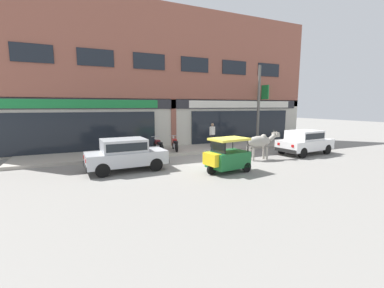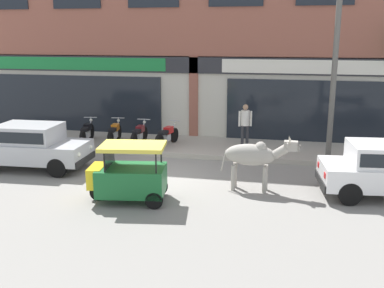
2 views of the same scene
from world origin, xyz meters
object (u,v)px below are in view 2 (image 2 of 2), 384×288
(pedestrian, at_px, (245,121))
(utility_pole, at_px, (334,78))
(motorcycle_3, at_px, (167,136))
(cow, at_px, (254,155))
(motorcycle_1, at_px, (115,133))
(motorcycle_2, at_px, (139,134))
(car_0, at_px, (31,144))
(motorcycle_0, at_px, (87,132))
(auto_rickshaw, at_px, (129,177))

(pedestrian, distance_m, utility_pole, 3.57)
(motorcycle_3, relative_size, pedestrian, 1.12)
(cow, height_order, motorcycle_1, cow)
(motorcycle_3, bearing_deg, motorcycle_2, -179.00)
(car_0, xyz_separation_m, motorcycle_2, (2.52, 3.26, -0.26))
(cow, xyz_separation_m, motorcycle_1, (-5.64, 3.92, -0.45))
(motorcycle_3, bearing_deg, motorcycle_0, -178.91)
(motorcycle_1, distance_m, pedestrian, 5.03)
(utility_pole, bearing_deg, pedestrian, 158.32)
(auto_rickshaw, bearing_deg, pedestrian, 67.19)
(motorcycle_0, height_order, motorcycle_3, same)
(motorcycle_2, distance_m, pedestrian, 4.03)
(motorcycle_3, xyz_separation_m, utility_pole, (5.77, -0.76, 2.33))
(cow, bearing_deg, motorcycle_1, 145.21)
(cow, xyz_separation_m, motorcycle_3, (-3.53, 3.87, -0.45))
(motorcycle_1, relative_size, utility_pole, 0.33)
(utility_pole, bearing_deg, motorcycle_1, 174.11)
(motorcycle_3, relative_size, utility_pole, 0.33)
(motorcycle_2, xyz_separation_m, motorcycle_3, (1.09, 0.02, 0.00))
(car_0, height_order, motorcycle_2, car_0)
(auto_rickshaw, distance_m, motorcycle_1, 6.00)
(motorcycle_1, bearing_deg, motorcycle_2, -4.18)
(motorcycle_1, bearing_deg, motorcycle_0, -173.87)
(car_0, distance_m, motorcycle_2, 4.13)
(car_0, distance_m, auto_rickshaw, 4.56)
(motorcycle_0, relative_size, motorcycle_3, 1.00)
(auto_rickshaw, relative_size, motorcycle_2, 1.15)
(cow, relative_size, car_0, 0.59)
(car_0, distance_m, utility_pole, 9.93)
(motorcycle_2, xyz_separation_m, utility_pole, (6.86, -0.74, 2.33))
(car_0, xyz_separation_m, utility_pole, (9.38, 2.52, 2.07))
(car_0, relative_size, motorcycle_1, 2.03)
(motorcycle_1, height_order, motorcycle_3, same)
(pedestrian, bearing_deg, utility_pole, -21.68)
(motorcycle_0, bearing_deg, utility_pole, -4.44)
(cow, distance_m, car_0, 7.16)
(auto_rickshaw, relative_size, pedestrian, 1.30)
(car_0, height_order, motorcycle_3, car_0)
(car_0, bearing_deg, motorcycle_1, 65.92)
(auto_rickshaw, bearing_deg, utility_pole, 40.91)
(utility_pole, bearing_deg, motorcycle_3, 172.52)
(motorcycle_3, bearing_deg, car_0, -137.70)
(motorcycle_0, bearing_deg, pedestrian, 4.29)
(motorcycle_0, bearing_deg, motorcycle_3, 1.09)
(motorcycle_1, distance_m, motorcycle_3, 2.11)
(cow, bearing_deg, car_0, 175.30)
(car_0, height_order, auto_rickshaw, auto_rickshaw)
(motorcycle_0, distance_m, pedestrian, 6.12)
(cow, relative_size, utility_pole, 0.40)
(cow, relative_size, motorcycle_0, 1.20)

